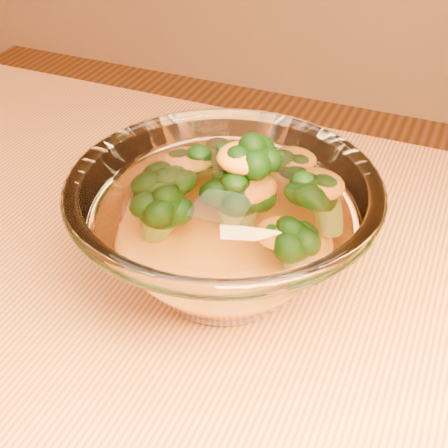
# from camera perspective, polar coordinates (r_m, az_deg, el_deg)

# --- Properties ---
(glass_bowl) EXTENTS (0.24, 0.24, 0.11)m
(glass_bowl) POSITION_cam_1_polar(r_m,az_deg,el_deg) (0.49, -0.00, -0.49)
(glass_bowl) COLOR white
(glass_bowl) RESTS_ON table
(cheese_sauce) EXTENTS (0.12, 0.12, 0.03)m
(cheese_sauce) POSITION_cam_1_polar(r_m,az_deg,el_deg) (0.50, -0.00, -2.52)
(cheese_sauce) COLOR orange
(cheese_sauce) RESTS_ON glass_bowl
(broccoli_heap) EXTENTS (0.15, 0.13, 0.09)m
(broccoli_heap) POSITION_cam_1_polar(r_m,az_deg,el_deg) (0.49, 0.88, 2.71)
(broccoli_heap) COLOR black
(broccoli_heap) RESTS_ON cheese_sauce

